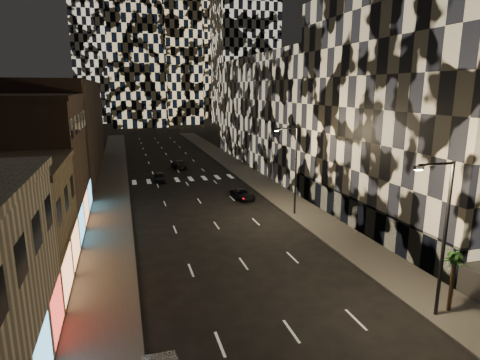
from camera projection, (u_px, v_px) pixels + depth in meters
sidewalk_left at (112, 183)px, 55.53m from camera, size 4.00×120.00×0.15m
sidewalk_right at (249, 175)px, 61.02m from camera, size 4.00×120.00×0.15m
curb_left at (128, 182)px, 56.11m from camera, size 0.20×120.00×0.15m
curb_right at (236, 176)px, 60.44m from camera, size 0.20×120.00×0.15m
retail_brown at (25, 165)px, 36.86m from camera, size 10.00×15.00×12.00m
retail_filler_left at (62, 128)px, 61.42m from camera, size 10.00×40.00×14.00m
midrise_right at (434, 109)px, 37.47m from camera, size 16.00×25.00×22.00m
midrise_base at (355, 213)px, 37.48m from camera, size 0.60×25.00×3.00m
midrise_filler_right at (293, 112)px, 68.32m from camera, size 16.00×40.00×18.00m
streetlight_near at (442, 230)px, 21.98m from camera, size 2.55×0.25×9.00m
streetlight_far at (294, 165)px, 40.68m from camera, size 2.55×0.25×9.00m
car_dark_midlane at (160, 177)px, 56.61m from camera, size 1.70×3.90×1.31m
car_dark_oncoming at (179, 164)px, 66.23m from camera, size 2.13×4.81×1.37m
car_dark_rightlane at (243, 194)px, 47.78m from camera, size 2.40×4.36×1.16m
palm_tree at (454, 263)px, 22.97m from camera, size 1.82×1.85×3.62m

